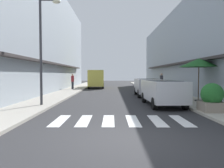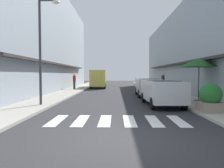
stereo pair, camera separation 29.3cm
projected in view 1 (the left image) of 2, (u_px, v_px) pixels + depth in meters
The scene contains 14 objects.
ground_plane at pixel (116, 93), 21.36m from camera, with size 83.70×83.70×0.00m, color #2B2B2D.
sidewalk_left at pixel (67, 92), 21.37m from camera, with size 2.32×53.26×0.12m, color #9E998E.
sidewalk_right at pixel (165, 92), 21.34m from camera, with size 2.32×53.26×0.12m, color #ADA899.
building_row_left at pixel (32, 37), 22.04m from camera, with size 5.50×36.24×11.07m.
building_row_right at pixel (200, 50), 22.05m from camera, with size 5.50×36.24×8.45m.
crosswalk at pixel (121, 121), 8.62m from camera, with size 5.20×2.20×0.01m.
parked_car_near at pixel (163, 90), 12.69m from camera, with size 1.94×4.53×1.47m.
parked_car_mid at pixel (148, 85), 18.33m from camera, with size 1.87×4.50×1.47m.
delivery_van at pixel (97, 77), 29.28m from camera, with size 2.16×5.47×2.37m.
street_lamp at pixel (44, 40), 12.18m from camera, with size 1.19×0.28×5.93m.
cafe_umbrella at pixel (200, 63), 13.98m from camera, with size 2.50×2.50×2.71m.
planter_corner at pixel (213, 98), 10.07m from camera, with size 1.02×1.02×1.30m.
pedestrian_walking_near at pixel (162, 82), 22.35m from camera, with size 0.34×0.34×1.82m.
pedestrian_walking_far at pixel (73, 81), 25.43m from camera, with size 0.34×0.34×1.76m.
Camera 1 is at (-0.34, -6.08, 1.82)m, focal length 35.35 mm.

